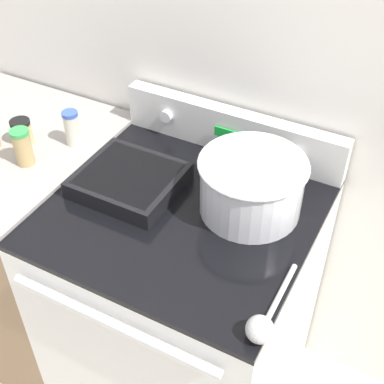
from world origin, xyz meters
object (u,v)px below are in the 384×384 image
(casserole_dish, at_px, (129,180))
(ladle, at_px, (263,325))
(spice_jar_blue_cap, at_px, (72,128))
(spice_jar_green_cap, at_px, (23,147))
(spice_jar_black_cap, at_px, (22,132))
(mixing_bowl, at_px, (252,184))

(casserole_dish, relative_size, ladle, 1.08)
(spice_jar_blue_cap, xyz_separation_m, spice_jar_green_cap, (-0.07, -0.15, 0.00))
(casserole_dish, distance_m, spice_jar_green_cap, 0.34)
(spice_jar_green_cap, height_order, spice_jar_black_cap, spice_jar_green_cap)
(spice_jar_blue_cap, relative_size, spice_jar_green_cap, 0.98)
(casserole_dish, xyz_separation_m, spice_jar_black_cap, (-0.41, 0.02, 0.02))
(ladle, xyz_separation_m, spice_jar_green_cap, (-0.87, 0.22, 0.04))
(spice_jar_blue_cap, distance_m, spice_jar_black_cap, 0.16)
(casserole_dish, height_order, spice_jar_black_cap, spice_jar_black_cap)
(ladle, height_order, spice_jar_blue_cap, spice_jar_blue_cap)
(casserole_dish, bearing_deg, spice_jar_blue_cap, 161.22)
(mixing_bowl, xyz_separation_m, spice_jar_black_cap, (-0.76, -0.06, -0.04))
(casserole_dish, height_order, spice_jar_green_cap, spice_jar_green_cap)
(casserole_dish, distance_m, ladle, 0.60)
(mixing_bowl, bearing_deg, ladle, -62.81)
(mixing_bowl, bearing_deg, spice_jar_green_cap, -168.45)
(spice_jar_black_cap, bearing_deg, spice_jar_blue_cap, 27.09)
(mixing_bowl, distance_m, spice_jar_green_cap, 0.70)
(mixing_bowl, height_order, spice_jar_blue_cap, mixing_bowl)
(casserole_dish, xyz_separation_m, spice_jar_blue_cap, (-0.27, 0.09, 0.04))
(mixing_bowl, relative_size, casserole_dish, 1.04)
(mixing_bowl, xyz_separation_m, spice_jar_green_cap, (-0.68, -0.14, -0.02))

